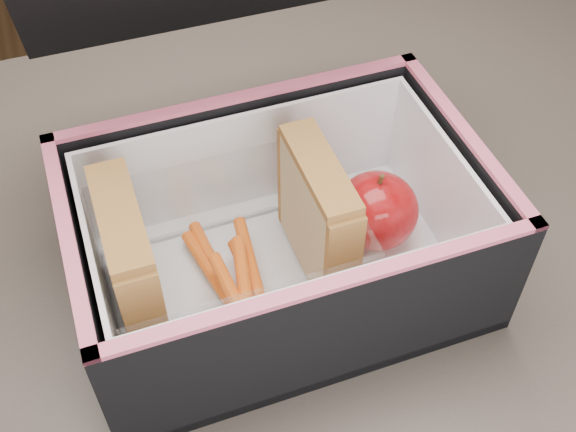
% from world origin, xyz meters
% --- Properties ---
extents(kitchen_table, '(1.20, 0.80, 0.75)m').
position_xyz_m(kitchen_table, '(0.00, 0.00, 0.66)').
color(kitchen_table, brown).
rests_on(kitchen_table, ground).
extents(lunch_bag, '(0.30, 0.31, 0.27)m').
position_xyz_m(lunch_bag, '(0.02, 0.02, 0.82)').
color(lunch_bag, black).
rests_on(lunch_bag, kitchen_table).
extents(plastic_tub, '(0.19, 0.13, 0.08)m').
position_xyz_m(plastic_tub, '(-0.02, 0.02, 0.80)').
color(plastic_tub, white).
rests_on(plastic_tub, lunch_bag).
extents(sandwich_left, '(0.03, 0.10, 0.11)m').
position_xyz_m(sandwich_left, '(-0.09, 0.02, 0.82)').
color(sandwich_left, '#D1B280').
rests_on(sandwich_left, plastic_tub).
extents(sandwich_right, '(0.03, 0.10, 0.11)m').
position_xyz_m(sandwich_right, '(0.05, 0.02, 0.82)').
color(sandwich_right, '#D1B280').
rests_on(sandwich_right, plastic_tub).
extents(carrot_sticks, '(0.05, 0.14, 0.03)m').
position_xyz_m(carrot_sticks, '(-0.02, 0.01, 0.78)').
color(carrot_sticks, '#E14C0C').
rests_on(carrot_sticks, plastic_tub).
extents(paper_napkin, '(0.08, 0.08, 0.01)m').
position_xyz_m(paper_napkin, '(0.11, 0.03, 0.77)').
color(paper_napkin, white).
rests_on(paper_napkin, lunch_bag).
extents(red_apple, '(0.08, 0.08, 0.07)m').
position_xyz_m(red_apple, '(0.10, 0.02, 0.80)').
color(red_apple, '#8A0000').
rests_on(red_apple, paper_napkin).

